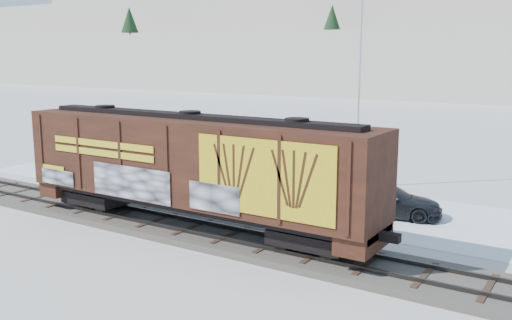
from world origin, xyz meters
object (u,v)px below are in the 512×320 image
Objects in this scene: car_dark at (387,200)px; hopper_railcar at (191,164)px; flagpole at (360,105)px; car_white at (222,174)px; car_silver at (143,161)px.

hopper_railcar is at bearing 128.80° from car_dark.
flagpole reaches higher than car_white.
flagpole is at bearing 78.31° from hopper_railcar.
car_silver is at bearing 74.33° from car_dark.
car_silver is at bearing 142.30° from hopper_railcar.
hopper_railcar is 9.63m from car_dark.
hopper_railcar is 14.09m from car_silver.
car_silver is (-11.00, 8.50, -2.29)m from hopper_railcar.
car_white is at bearing -147.18° from flagpole.
car_white is (-4.13, 7.81, -2.26)m from hopper_railcar.
hopper_railcar is 3.62× the size of car_white.
hopper_railcar is 3.29× the size of car_dark.
hopper_railcar is 3.94× the size of car_silver.
car_silver is 17.07m from car_dark.
car_white is (-6.63, -4.28, -4.00)m from flagpole.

